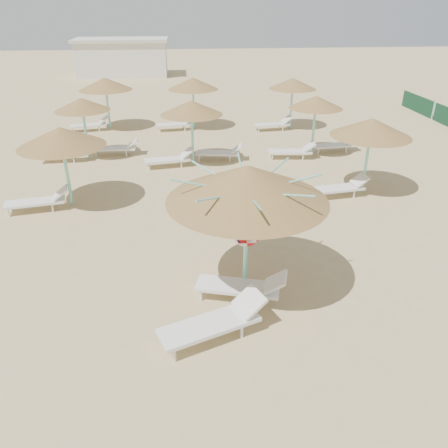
{
  "coord_description": "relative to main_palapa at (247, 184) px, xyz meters",
  "views": [
    {
      "loc": [
        -0.86,
        -8.57,
        6.29
      ],
      "look_at": [
        0.09,
        1.11,
        1.3
      ],
      "focal_mm": 35.0,
      "sensor_mm": 36.0,
      "label": 1
    }
  ],
  "objects": [
    {
      "name": "palapa_field",
      "position": [
        -0.62,
        10.79,
        -0.49
      ],
      "size": [
        14.31,
        12.92,
        2.71
      ],
      "color": "#7EDBCA",
      "rests_on": "ground"
    },
    {
      "name": "main_palapa",
      "position": [
        0.0,
        0.0,
        0.0
      ],
      "size": [
        3.58,
        3.58,
        3.21
      ],
      "color": "#7EDBCA",
      "rests_on": "ground"
    },
    {
      "name": "lounger_main_b",
      "position": [
        -0.08,
        -0.34,
        -2.43
      ],
      "size": [
        2.19,
        1.18,
        0.76
      ],
      "rotation": [
        0.0,
        0.0,
        -0.28
      ],
      "color": "white",
      "rests_on": "ground"
    },
    {
      "name": "lounger_main_a",
      "position": [
        -0.82,
        -1.56,
        -2.4
      ],
      "size": [
        2.36,
        1.47,
        0.82
      ],
      "rotation": [
        0.0,
        0.0,
        0.38
      ],
      "color": "white",
      "rests_on": "ground"
    },
    {
      "name": "service_hut",
      "position": [
        -6.5,
        34.94,
        -1.15
      ],
      "size": [
        8.4,
        4.4,
        3.25
      ],
      "color": "silver",
      "rests_on": "ground"
    },
    {
      "name": "ground",
      "position": [
        -0.5,
        -0.06,
        -2.79
      ],
      "size": [
        120.0,
        120.0,
        0.0
      ],
      "primitive_type": "plane",
      "color": "tan",
      "rests_on": "ground"
    }
  ]
}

